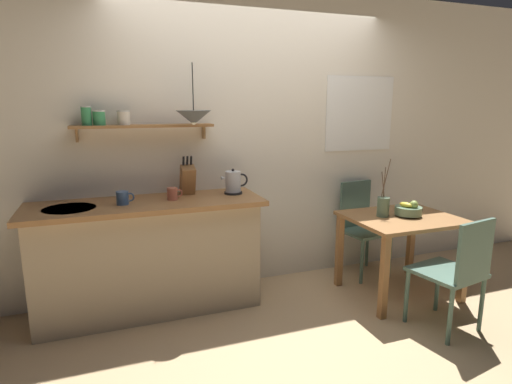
{
  "coord_description": "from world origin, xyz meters",
  "views": [
    {
      "loc": [
        -1.3,
        -3.02,
        1.68
      ],
      "look_at": [
        -0.1,
        0.25,
        0.95
      ],
      "focal_mm": 29.45,
      "sensor_mm": 36.0,
      "label": 1
    }
  ],
  "objects_px": {
    "dining_chair_far": "(361,223)",
    "electric_kettle": "(233,183)",
    "dining_chair_near": "(457,269)",
    "knife_block": "(188,179)",
    "coffee_mug_spare": "(173,194)",
    "fruit_bowl": "(408,210)",
    "twig_vase": "(383,206)",
    "coffee_mug_by_sink": "(123,198)",
    "pendant_lamp": "(194,118)",
    "dining_table": "(401,229)"
  },
  "relations": [
    {
      "from": "dining_chair_far",
      "to": "electric_kettle",
      "type": "height_order",
      "value": "electric_kettle"
    },
    {
      "from": "dining_chair_near",
      "to": "knife_block",
      "type": "xyz_separation_m",
      "value": [
        -1.72,
        1.26,
        0.56
      ]
    },
    {
      "from": "coffee_mug_spare",
      "to": "fruit_bowl",
      "type": "bearing_deg",
      "value": -12.58
    },
    {
      "from": "twig_vase",
      "to": "coffee_mug_by_sink",
      "type": "relative_size",
      "value": 3.71
    },
    {
      "from": "twig_vase",
      "to": "coffee_mug_spare",
      "type": "distance_m",
      "value": 1.8
    },
    {
      "from": "dining_chair_near",
      "to": "fruit_bowl",
      "type": "bearing_deg",
      "value": 81.75
    },
    {
      "from": "coffee_mug_by_sink",
      "to": "coffee_mug_spare",
      "type": "bearing_deg",
      "value": 4.36
    },
    {
      "from": "electric_kettle",
      "to": "pendant_lamp",
      "type": "xyz_separation_m",
      "value": [
        -0.34,
        -0.06,
        0.55
      ]
    },
    {
      "from": "dining_table",
      "to": "coffee_mug_by_sink",
      "type": "relative_size",
      "value": 6.78
    },
    {
      "from": "dining_chair_far",
      "to": "fruit_bowl",
      "type": "xyz_separation_m",
      "value": [
        0.1,
        -0.56,
        0.26
      ]
    },
    {
      "from": "twig_vase",
      "to": "coffee_mug_spare",
      "type": "xyz_separation_m",
      "value": [
        -1.75,
        0.37,
        0.17
      ]
    },
    {
      "from": "dining_chair_far",
      "to": "pendant_lamp",
      "type": "bearing_deg",
      "value": -175.79
    },
    {
      "from": "twig_vase",
      "to": "coffee_mug_by_sink",
      "type": "distance_m",
      "value": 2.17
    },
    {
      "from": "dining_chair_far",
      "to": "coffee_mug_spare",
      "type": "height_order",
      "value": "coffee_mug_spare"
    },
    {
      "from": "coffee_mug_spare",
      "to": "dining_chair_far",
      "type": "bearing_deg",
      "value": 3.64
    },
    {
      "from": "dining_table",
      "to": "dining_chair_near",
      "type": "bearing_deg",
      "value": -93.41
    },
    {
      "from": "dining_chair_far",
      "to": "pendant_lamp",
      "type": "height_order",
      "value": "pendant_lamp"
    },
    {
      "from": "dining_chair_near",
      "to": "electric_kettle",
      "type": "bearing_deg",
      "value": 139.14
    },
    {
      "from": "dining_chair_far",
      "to": "twig_vase",
      "type": "xyz_separation_m",
      "value": [
        -0.12,
        -0.49,
        0.3
      ]
    },
    {
      "from": "dining_chair_far",
      "to": "twig_vase",
      "type": "bearing_deg",
      "value": -103.84
    },
    {
      "from": "knife_block",
      "to": "coffee_mug_spare",
      "type": "height_order",
      "value": "knife_block"
    },
    {
      "from": "dining_table",
      "to": "dining_chair_far",
      "type": "height_order",
      "value": "dining_chair_far"
    },
    {
      "from": "dining_chair_far",
      "to": "fruit_bowl",
      "type": "distance_m",
      "value": 0.62
    },
    {
      "from": "dining_table",
      "to": "dining_chair_near",
      "type": "relative_size",
      "value": 1.03
    },
    {
      "from": "dining_chair_far",
      "to": "fruit_bowl",
      "type": "bearing_deg",
      "value": -80.25
    },
    {
      "from": "dining_chair_far",
      "to": "pendant_lamp",
      "type": "relative_size",
      "value": 1.95
    },
    {
      "from": "dining_table",
      "to": "knife_block",
      "type": "xyz_separation_m",
      "value": [
        -1.76,
        0.59,
        0.45
      ]
    },
    {
      "from": "knife_block",
      "to": "coffee_mug_by_sink",
      "type": "bearing_deg",
      "value": -160.89
    },
    {
      "from": "electric_kettle",
      "to": "coffee_mug_spare",
      "type": "distance_m",
      "value": 0.53
    },
    {
      "from": "dining_chair_near",
      "to": "dining_chair_far",
      "type": "height_order",
      "value": "dining_chair_far"
    },
    {
      "from": "electric_kettle",
      "to": "coffee_mug_spare",
      "type": "relative_size",
      "value": 1.9
    },
    {
      "from": "knife_block",
      "to": "pendant_lamp",
      "type": "height_order",
      "value": "pendant_lamp"
    },
    {
      "from": "dining_chair_far",
      "to": "knife_block",
      "type": "relative_size",
      "value": 2.8
    },
    {
      "from": "dining_table",
      "to": "twig_vase",
      "type": "distance_m",
      "value": 0.27
    },
    {
      "from": "dining_chair_near",
      "to": "coffee_mug_by_sink",
      "type": "distance_m",
      "value": 2.55
    },
    {
      "from": "twig_vase",
      "to": "coffee_mug_by_sink",
      "type": "xyz_separation_m",
      "value": [
        -2.14,
        0.34,
        0.17
      ]
    },
    {
      "from": "electric_kettle",
      "to": "coffee_mug_spare",
      "type": "bearing_deg",
      "value": -173.76
    },
    {
      "from": "dining_table",
      "to": "dining_chair_far",
      "type": "bearing_deg",
      "value": 94.1
    },
    {
      "from": "dining_table",
      "to": "electric_kettle",
      "type": "xyz_separation_m",
      "value": [
        -1.39,
        0.49,
        0.42
      ]
    },
    {
      "from": "dining_chair_near",
      "to": "coffee_mug_spare",
      "type": "xyz_separation_m",
      "value": [
        -1.87,
        1.11,
        0.48
      ]
    },
    {
      "from": "dining_chair_far",
      "to": "knife_block",
      "type": "bearing_deg",
      "value": 178.74
    },
    {
      "from": "dining_chair_far",
      "to": "coffee_mug_by_sink",
      "type": "bearing_deg",
      "value": -176.24
    },
    {
      "from": "coffee_mug_by_sink",
      "to": "fruit_bowl",
      "type": "bearing_deg",
      "value": -9.88
    },
    {
      "from": "knife_block",
      "to": "coffee_mug_spare",
      "type": "relative_size",
      "value": 2.67
    },
    {
      "from": "coffee_mug_by_sink",
      "to": "dining_chair_far",
      "type": "bearing_deg",
      "value": 3.76
    },
    {
      "from": "dining_chair_near",
      "to": "coffee_mug_spare",
      "type": "height_order",
      "value": "coffee_mug_spare"
    },
    {
      "from": "dining_table",
      "to": "dining_chair_far",
      "type": "xyz_separation_m",
      "value": [
        -0.04,
        0.55,
        -0.09
      ]
    },
    {
      "from": "knife_block",
      "to": "coffee_mug_by_sink",
      "type": "relative_size",
      "value": 2.44
    },
    {
      "from": "dining_chair_far",
      "to": "coffee_mug_spare",
      "type": "xyz_separation_m",
      "value": [
        -1.87,
        -0.12,
        0.46
      ]
    },
    {
      "from": "dining_table",
      "to": "knife_block",
      "type": "relative_size",
      "value": 2.78
    }
  ]
}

